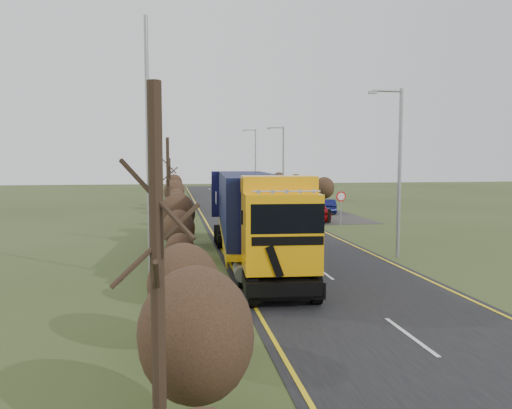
{
  "coord_description": "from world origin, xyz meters",
  "views": [
    {
      "loc": [
        -6.31,
        -24.25,
        4.75
      ],
      "look_at": [
        -1.68,
        3.01,
        2.33
      ],
      "focal_mm": 35.0,
      "sensor_mm": 36.0,
      "label": 1
    }
  ],
  "objects_px": {
    "speed_sign": "(341,202)",
    "streetlight_near": "(398,166)",
    "lorry": "(251,212)",
    "car_blue_sedan": "(327,206)",
    "car_red_hatchback": "(314,212)"
  },
  "relations": [
    {
      "from": "speed_sign",
      "to": "streetlight_near",
      "type": "bearing_deg",
      "value": -95.56
    },
    {
      "from": "lorry",
      "to": "streetlight_near",
      "type": "distance_m",
      "value": 7.5
    },
    {
      "from": "streetlight_near",
      "to": "speed_sign",
      "type": "bearing_deg",
      "value": 84.44
    },
    {
      "from": "lorry",
      "to": "car_blue_sedan",
      "type": "bearing_deg",
      "value": 67.93
    },
    {
      "from": "car_blue_sedan",
      "to": "speed_sign",
      "type": "relative_size",
      "value": 1.49
    },
    {
      "from": "car_blue_sedan",
      "to": "lorry",
      "type": "bearing_deg",
      "value": 74.78
    },
    {
      "from": "streetlight_near",
      "to": "car_red_hatchback",
      "type": "bearing_deg",
      "value": 88.89
    },
    {
      "from": "car_blue_sedan",
      "to": "streetlight_near",
      "type": "relative_size",
      "value": 0.47
    },
    {
      "from": "lorry",
      "to": "speed_sign",
      "type": "distance_m",
      "value": 14.06
    },
    {
      "from": "car_red_hatchback",
      "to": "streetlight_near",
      "type": "height_order",
      "value": "streetlight_near"
    },
    {
      "from": "lorry",
      "to": "speed_sign",
      "type": "xyz_separation_m",
      "value": [
        8.29,
        11.34,
        -0.57
      ]
    },
    {
      "from": "streetlight_near",
      "to": "speed_sign",
      "type": "height_order",
      "value": "streetlight_near"
    },
    {
      "from": "car_red_hatchback",
      "to": "speed_sign",
      "type": "bearing_deg",
      "value": 101.45
    },
    {
      "from": "lorry",
      "to": "streetlight_near",
      "type": "relative_size",
      "value": 1.87
    },
    {
      "from": "car_blue_sedan",
      "to": "streetlight_near",
      "type": "bearing_deg",
      "value": 92.51
    }
  ]
}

